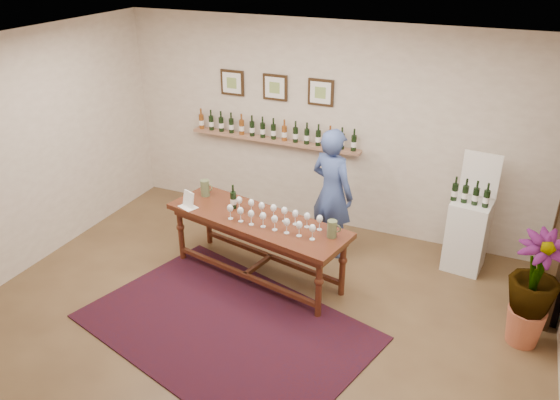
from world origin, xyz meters
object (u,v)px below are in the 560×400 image
at_px(potted_plant, 533,290).
at_px(person, 332,193).
at_px(tasting_table, 257,227).
at_px(display_pedestal, 467,235).

distance_m(potted_plant, person, 2.53).
distance_m(tasting_table, potted_plant, 2.97).
xyz_separation_m(display_pedestal, person, (-1.64, -0.31, 0.39)).
bearing_deg(tasting_table, display_pedestal, 40.03).
relative_size(tasting_table, display_pedestal, 2.60).
bearing_deg(person, potted_plant, -179.98).
bearing_deg(person, display_pedestal, -148.44).
relative_size(display_pedestal, person, 0.53).
height_order(display_pedestal, person, person).
height_order(tasting_table, display_pedestal, display_pedestal).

